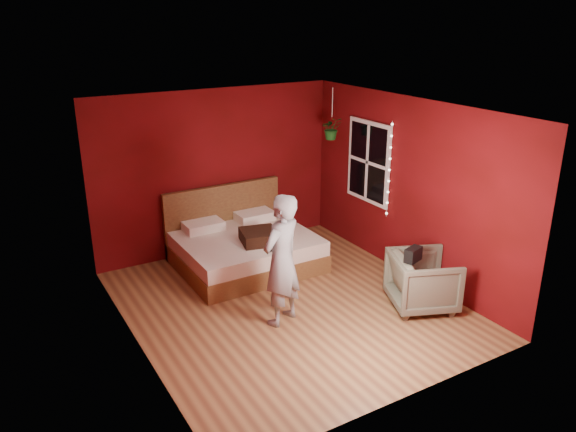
# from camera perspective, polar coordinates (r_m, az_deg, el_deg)

# --- Properties ---
(floor) EXTENTS (4.50, 4.50, 0.00)m
(floor) POSITION_cam_1_polar(r_m,az_deg,el_deg) (7.59, 0.06, -8.98)
(floor) COLOR olive
(floor) RESTS_ON ground
(room_walls) EXTENTS (4.04, 4.54, 2.62)m
(room_walls) POSITION_cam_1_polar(r_m,az_deg,el_deg) (6.93, 0.06, 3.24)
(room_walls) COLOR maroon
(room_walls) RESTS_ON ground
(window) EXTENTS (0.05, 0.97, 1.27)m
(window) POSITION_cam_1_polar(r_m,az_deg,el_deg) (8.78, 8.16, 5.45)
(window) COLOR white
(window) RESTS_ON room_walls
(fairy_lights) EXTENTS (0.04, 0.04, 1.45)m
(fairy_lights) POSITION_cam_1_polar(r_m,az_deg,el_deg) (8.37, 10.25, 4.62)
(fairy_lights) COLOR silver
(fairy_lights) RESTS_ON room_walls
(bed) EXTENTS (1.99, 1.69, 1.09)m
(bed) POSITION_cam_1_polar(r_m,az_deg,el_deg) (8.64, -4.55, -3.18)
(bed) COLOR brown
(bed) RESTS_ON ground
(person) EXTENTS (0.72, 0.61, 1.68)m
(person) POSITION_cam_1_polar(r_m,az_deg,el_deg) (6.84, -0.66, -4.52)
(person) COLOR gray
(person) RESTS_ON ground
(armchair) EXTENTS (1.06, 1.05, 0.74)m
(armchair) POSITION_cam_1_polar(r_m,az_deg,el_deg) (7.59, 13.55, -6.45)
(armchair) COLOR #62624D
(armchair) RESTS_ON ground
(handbag) EXTENTS (0.28, 0.20, 0.18)m
(handbag) POSITION_cam_1_polar(r_m,az_deg,el_deg) (7.19, 12.60, -3.83)
(handbag) COLOR black
(handbag) RESTS_ON armchair
(throw_pillow) EXTENTS (0.61, 0.61, 0.18)m
(throw_pillow) POSITION_cam_1_polar(r_m,az_deg,el_deg) (8.23, -2.97, -2.09)
(throw_pillow) COLOR black
(throw_pillow) RESTS_ON bed
(hanging_plant) EXTENTS (0.40, 0.38, 0.80)m
(hanging_plant) POSITION_cam_1_polar(r_m,az_deg,el_deg) (8.85, 4.46, 8.88)
(hanging_plant) COLOR silver
(hanging_plant) RESTS_ON room_walls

